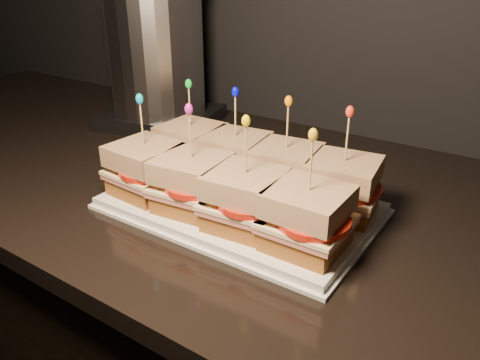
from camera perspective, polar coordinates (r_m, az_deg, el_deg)
The scene contains 62 objects.
granite_slab at distance 0.85m, azimuth 2.65°, elevation -1.92°, with size 2.49×0.75×0.03m, color black.
platter at distance 0.76m, azimuth 0.00°, elevation -3.15°, with size 0.41×0.25×0.02m, color white.
platter_rim at distance 0.76m, azimuth 0.00°, elevation -3.54°, with size 0.42×0.27×0.01m, color white.
sandwich_0_bread_bot at distance 0.87m, azimuth -5.86°, elevation 2.24°, with size 0.10×0.10×0.03m, color brown.
sandwich_0_ham at distance 0.87m, azimuth -5.91°, elevation 3.32°, with size 0.11×0.10×0.01m, color #BA5D59.
sandwich_0_cheese at distance 0.86m, azimuth -5.93°, elevation 3.75°, with size 0.11×0.11×0.01m, color #FFE3A8.
sandwich_0_tomato at distance 0.85m, azimuth -5.58°, elevation 3.94°, with size 0.10×0.10×0.01m, color red.
sandwich_0_bread_top at distance 0.85m, azimuth -6.01°, elevation 5.56°, with size 0.10×0.10×0.03m, color #6A3110.
sandwich_0_pick at distance 0.84m, azimuth -6.16°, elevation 8.59°, with size 0.00×0.00×0.09m, color tan.
sandwich_0_frill at distance 0.83m, azimuth -6.30°, elevation 11.58°, with size 0.01×0.01×0.02m, color green.
sandwich_1_bread_bot at distance 0.82m, azimuth -0.55°, elevation 0.77°, with size 0.10×0.10×0.03m, color brown.
sandwich_1_ham at distance 0.81m, azimuth -0.55°, elevation 1.90°, with size 0.11×0.10×0.01m, color #BA5D59.
sandwich_1_cheese at distance 0.81m, azimuth -0.55°, elevation 2.36°, with size 0.11×0.11×0.01m, color #FFE3A8.
sandwich_1_tomato at distance 0.79m, azimuth -0.09°, elevation 2.53°, with size 0.10×0.10×0.01m, color red.
sandwich_1_bread_top at distance 0.80m, azimuth -0.56°, elevation 4.28°, with size 0.10×0.10×0.03m, color #6A3110.
sandwich_1_pick at distance 0.78m, azimuth -0.58°, elevation 7.50°, with size 0.00×0.00×0.09m, color tan.
sandwich_1_frill at distance 0.77m, azimuth -0.59°, elevation 10.70°, with size 0.01×0.01×0.02m, color #0408DB.
sandwich_2_bread_bot at distance 0.77m, azimuth 5.46°, elevation -0.91°, with size 0.10×0.10×0.03m, color brown.
sandwich_2_ham at distance 0.76m, azimuth 5.51°, elevation 0.28°, with size 0.11×0.10×0.01m, color #BA5D59.
sandwich_2_cheese at distance 0.76m, azimuth 5.53°, elevation 0.76°, with size 0.11×0.11×0.01m, color #FFE3A8.
sandwich_2_tomato at distance 0.75m, azimuth 6.14°, elevation 0.91°, with size 0.10×0.10×0.01m, color red.
sandwich_2_bread_top at distance 0.75m, azimuth 5.63°, elevation 2.78°, with size 0.10×0.10×0.03m, color #6A3110.
sandwich_2_pick at distance 0.73m, azimuth 5.78°, elevation 6.17°, with size 0.00×0.00×0.09m, color tan.
sandwich_2_frill at distance 0.72m, azimuth 5.93°, elevation 9.56°, with size 0.01×0.01×0.02m, color #FE8D02.
sandwich_3_bread_bot at distance 0.74m, azimuth 12.14°, elevation -2.76°, with size 0.10×0.10×0.03m, color brown.
sandwich_3_ham at distance 0.73m, azimuth 12.27°, elevation -1.53°, with size 0.11×0.10×0.01m, color #BA5D59.
sandwich_3_cheese at distance 0.72m, azimuth 12.32°, elevation -1.04°, with size 0.11×0.11×0.01m, color #FFE3A8.
sandwich_3_tomato at distance 0.71m, azimuth 13.07°, elevation -0.90°, with size 0.10×0.10×0.01m, color red.
sandwich_3_bread_top at distance 0.71m, azimuth 12.53°, elevation 1.06°, with size 0.10×0.10×0.03m, color #6A3110.
sandwich_3_pick at distance 0.70m, azimuth 12.88°, elevation 4.59°, with size 0.00×0.00×0.09m, color tan.
sandwich_3_frill at distance 0.68m, azimuth 13.25°, elevation 8.14°, with size 0.01×0.01×0.02m, color red.
sandwich_4_bread_bot at distance 0.79m, azimuth -11.23°, elevation -0.51°, with size 0.10×0.10×0.03m, color brown.
sandwich_4_ham at distance 0.79m, azimuth -11.33°, elevation 0.64°, with size 0.11×0.10×0.01m, color #BA5D59.
sandwich_4_cheese at distance 0.78m, azimuth -11.37°, elevation 1.11°, with size 0.11×0.11×0.01m, color #FFE3A8.
sandwich_4_tomato at distance 0.77m, azimuth -11.09°, elevation 1.27°, with size 0.10×0.10×0.01m, color red.
sandwich_4_bread_top at distance 0.77m, azimuth -11.55°, elevation 3.07°, with size 0.10×0.10×0.03m, color #6A3110.
sandwich_4_pick at distance 0.76m, azimuth -11.86°, elevation 6.37°, with size 0.00×0.00×0.09m, color tan.
sandwich_4_frill at distance 0.74m, azimuth -12.16°, elevation 9.65°, with size 0.01×0.01×0.02m, color #0BA1C8.
sandwich_5_bread_bot at distance 0.73m, azimuth -5.75°, elevation -2.36°, with size 0.10×0.10×0.03m, color brown.
sandwich_5_ham at distance 0.73m, azimuth -5.81°, elevation -1.13°, with size 0.11×0.10×0.01m, color #BA5D59.
sandwich_5_cheese at distance 0.72m, azimuth -5.83°, elevation -0.63°, with size 0.11×0.11×0.01m, color #FFE3A8.
sandwich_5_tomato at distance 0.71m, azimuth -5.41°, elevation -0.50°, with size 0.10×0.10×0.01m, color red.
sandwich_5_bread_top at distance 0.71m, azimuth -5.93°, elevation 1.47°, with size 0.10×0.10×0.03m, color #6A3110.
sandwich_5_pick at distance 0.69m, azimuth -6.10°, elevation 5.03°, with size 0.00×0.00×0.09m, color tan.
sandwich_5_frill at distance 0.68m, azimuth -6.27°, elevation 8.60°, with size 0.01×0.01×0.02m, color #C420A3.
sandwich_6_bread_bot at distance 0.68m, azimuth 0.66°, elevation -4.49°, with size 0.10×0.10×0.03m, color brown.
sandwich_6_ham at distance 0.67m, azimuth 0.66°, elevation -3.19°, with size 0.11×0.10×0.01m, color #BA5D59.
sandwich_6_cheese at distance 0.67m, azimuth 0.67°, elevation -2.66°, with size 0.11×0.11×0.01m, color #FFE3A8.
sandwich_6_tomato at distance 0.66m, azimuth 1.26°, elevation -2.56°, with size 0.10×0.10×0.01m, color red.
sandwich_6_bread_top at distance 0.66m, azimuth 0.68°, elevation -0.43°, with size 0.10×0.10×0.03m, color #6A3110.
sandwich_6_pick at distance 0.64m, azimuth 0.70°, elevation 3.38°, with size 0.00×0.00×0.09m, color tan.
sandwich_6_frill at distance 0.62m, azimuth 0.72°, elevation 7.23°, with size 0.01×0.01×0.02m, color yellow.
sandwich_7_bread_bot at distance 0.64m, azimuth 8.04°, elevation -6.86°, with size 0.10×0.10×0.03m, color brown.
sandwich_7_ham at distance 0.63m, azimuth 8.13°, elevation -5.51°, with size 0.11×0.10×0.01m, color #BA5D59.
sandwich_7_cheese at distance 0.63m, azimuth 8.17°, elevation -4.96°, with size 0.11×0.11×0.01m, color #FFE3A8.
sandwich_7_tomato at distance 0.62m, azimuth 8.96°, elevation -4.89°, with size 0.10×0.10×0.01m, color red.
sandwich_7_bread_top at distance 0.61m, azimuth 8.33°, elevation -2.62°, with size 0.10×0.10×0.03m, color #6A3110.
sandwich_7_pick at distance 0.59m, azimuth 8.61°, elevation 1.40°, with size 0.00×0.00×0.09m, color tan.
sandwich_7_frill at distance 0.58m, azimuth 8.89°, elevation 5.48°, with size 0.01×0.01×0.02m, color gold.
appliance_base at distance 1.19m, azimuth -9.58°, elevation 7.59°, with size 0.27×0.22×0.03m, color #262628.
appliance_body at distance 1.16m, azimuth -10.16°, elevation 15.19°, with size 0.22×0.22×0.29m, color silver.
appliance at distance 1.16m, azimuth -10.14°, elevation 14.92°, with size 0.27×0.22×0.34m, color silver, non-canonical shape.
Camera 1 is at (1.04, 0.99, 1.30)m, focal length 35.00 mm.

